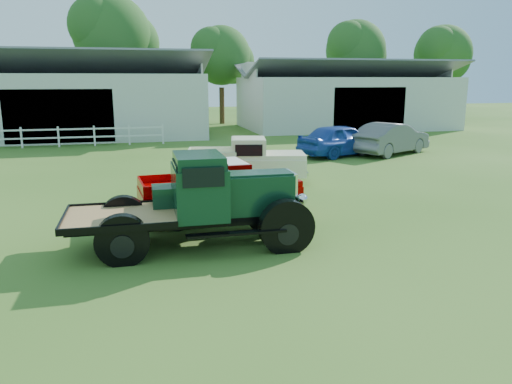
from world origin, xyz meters
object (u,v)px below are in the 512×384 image
object	(u,v)px
white_pickup	(246,161)
misc_car_blue	(341,140)
red_pickup	(220,190)
misc_car_grey	(391,139)
vintage_flatbed	(195,201)

from	to	relation	value
white_pickup	misc_car_blue	bearing A→B (deg)	53.04
red_pickup	misc_car_grey	xyz separation A→B (m)	(10.91, 10.17, -0.01)
vintage_flatbed	red_pickup	world-z (taller)	vintage_flatbed
vintage_flatbed	white_pickup	distance (m)	7.46
red_pickup	misc_car_grey	distance (m)	14.92
red_pickup	misc_car_blue	bearing A→B (deg)	46.92
white_pickup	misc_car_grey	bearing A→B (deg)	42.67
misc_car_blue	white_pickup	bearing A→B (deg)	111.75
misc_car_blue	red_pickup	bearing A→B (deg)	121.97
vintage_flatbed	misc_car_grey	distance (m)	17.15
misc_car_grey	misc_car_blue	bearing A→B (deg)	58.77
vintage_flatbed	misc_car_blue	xyz separation A→B (m)	(9.12, 12.47, -0.28)
misc_car_grey	vintage_flatbed	bearing A→B (deg)	107.23
white_pickup	misc_car_grey	world-z (taller)	white_pickup
vintage_flatbed	misc_car_grey	bearing A→B (deg)	46.69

